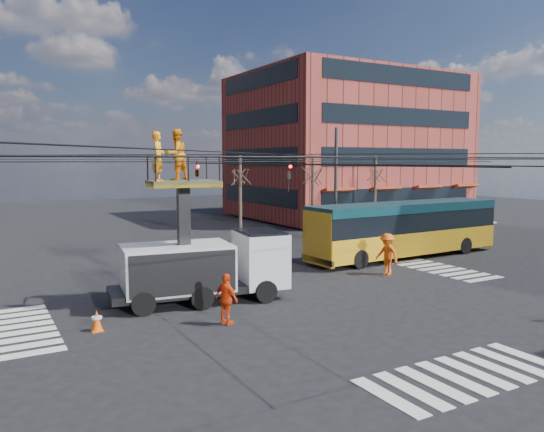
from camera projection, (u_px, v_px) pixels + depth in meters
The scene contains 13 objects.
ground at pixel (275, 293), 22.62m from camera, with size 120.00×120.00×0.00m, color black.
sidewalk_ne at pixel (355, 219), 51.09m from camera, with size 18.00×18.00×0.12m, color slate.
crosswalks at pixel (275, 293), 22.62m from camera, with size 22.40×22.40×0.02m, color silver, non-canonical shape.
building_ne at pixel (345, 147), 53.42m from camera, with size 20.06×16.06×14.00m.
overhead_network at pixel (269, 193), 22.49m from camera, with size 24.24×24.24×8.00m.
tree_a at pixel (240, 175), 36.27m from camera, with size 2.00×2.00×6.00m.
tree_b at pixel (313, 174), 39.22m from camera, with size 2.00×2.00×6.00m.
tree_c at pixel (375, 173), 42.16m from camera, with size 2.00×2.00×6.00m.
utility_truck at pixel (203, 248), 21.18m from camera, with size 7.24×3.39×6.87m.
city_bus at pixel (405, 228), 30.96m from camera, with size 13.05×3.15×3.20m.
traffic_cone at pixel (97, 321), 17.57m from camera, with size 0.36×0.36×0.71m, color #FF590A.
worker_ground at pixel (227, 299), 18.23m from camera, with size 1.05×0.44×1.78m, color #EF3F0F.
flagger at pixel (387, 254), 26.22m from camera, with size 1.33×0.77×2.06m, color #FF5C10.
Camera 1 is at (-11.05, -19.20, 5.65)m, focal length 35.00 mm.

